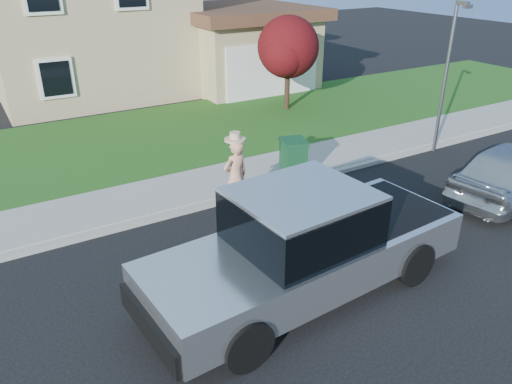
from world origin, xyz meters
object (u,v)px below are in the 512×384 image
Objects in this scene: ornamental_tree at (289,50)px; trash_bin at (293,158)px; street_lamp at (448,70)px; woman at (236,176)px; pickup_truck at (306,246)px.

ornamental_tree is 7.25m from trash_bin.
ornamental_tree is 6.50m from street_lamp.
woman is 2.41m from trash_bin.
trash_bin is (2.25, 0.81, -0.28)m from woman.
street_lamp is at bearing 21.82° from pickup_truck.
street_lamp is at bearing -76.45° from ornamental_tree.
street_lamp reaches higher than trash_bin.
pickup_truck is 1.42× the size of street_lamp.
street_lamp reaches higher than ornamental_tree.
pickup_truck is 3.48m from woman.
pickup_truck is 9.05m from street_lamp.
ornamental_tree is at bearing -141.68° from woman.
woman is (0.43, 3.46, 0.00)m from pickup_truck.
pickup_truck is 6.02× the size of trash_bin.
woman is 0.45× the size of street_lamp.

